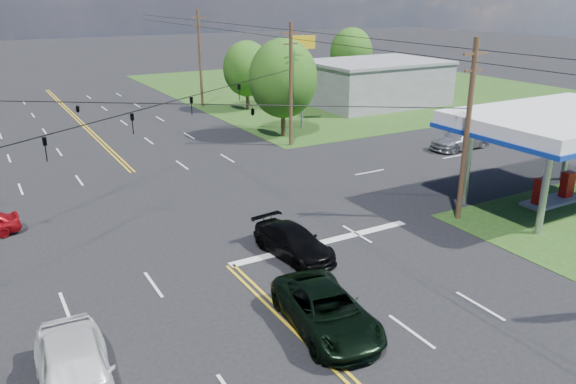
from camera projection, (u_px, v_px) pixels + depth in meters
ground at (171, 209)px, 31.58m from camera, size 280.00×280.00×0.00m
grass_ne at (347, 86)px, 74.18m from camera, size 46.00×48.00×0.03m
stop_bar at (324, 242)px, 27.39m from camera, size 10.00×0.50×0.02m
retail_ne at (375, 84)px, 61.29m from camera, size 14.00×10.00×4.40m
gas_canopy at (565, 123)px, 30.99m from camera, size 12.20×8.20×5.35m
pole_se at (467, 129)px, 28.69m from camera, size 1.60×0.28×9.50m
pole_ne at (291, 84)px, 43.41m from camera, size 1.60×0.28×9.50m
pole_right_far at (200, 58)px, 58.86m from camera, size 1.60×0.28×10.00m
span_wire_signals at (164, 104)px, 29.58m from camera, size 26.00×18.00×1.13m
power_lines at (173, 57)px, 27.08m from camera, size 26.04×100.00×0.64m
tree_right_a at (283, 79)px, 46.35m from camera, size 5.70×5.70×8.18m
tree_right_b at (247, 69)px, 57.55m from camera, size 4.94×4.94×7.09m
tree_far_r at (351, 52)px, 70.56m from camera, size 5.32×5.32×7.63m
pickup_dkgreen at (327, 311)px, 20.07m from camera, size 3.21×5.74×1.52m
suv_black at (294, 242)px, 25.81m from camera, size 2.45×4.92×1.37m
pickup_white at (75, 372)px, 16.54m from camera, size 2.52×5.53×1.84m
sedan_far at (461, 139)px, 43.83m from camera, size 5.49×2.37×1.58m
polesign_ne at (302, 56)px, 48.82m from camera, size 2.19×1.00×8.14m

